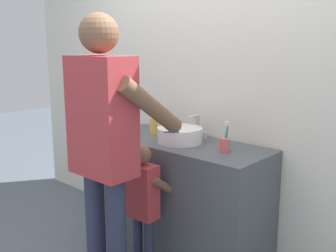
{
  "coord_description": "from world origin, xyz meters",
  "views": [
    {
      "loc": [
        1.84,
        -1.9,
        1.62
      ],
      "look_at": [
        0.0,
        0.15,
        1.04
      ],
      "focal_mm": 42.78,
      "sensor_mm": 36.0,
      "label": 1
    }
  ],
  "objects": [
    {
      "name": "child_toddler",
      "position": [
        0.0,
        -0.1,
        0.57
      ],
      "size": [
        0.29,
        0.29,
        0.95
      ],
      "color": "#2D334C",
      "rests_on": "ground"
    },
    {
      "name": "adult_parent",
      "position": [
        -0.02,
        -0.41,
        1.07
      ],
      "size": [
        0.55,
        0.58,
        1.78
      ],
      "color": "#2D334C",
      "rests_on": "ground"
    },
    {
      "name": "sink_basin",
      "position": [
        0.0,
        0.28,
        0.95
      ],
      "size": [
        0.33,
        0.33,
        0.11
      ],
      "color": "white",
      "rests_on": "vanity_cabinet"
    },
    {
      "name": "soap_bottle",
      "position": [
        -0.33,
        0.34,
        0.96
      ],
      "size": [
        0.06,
        0.06,
        0.17
      ],
      "color": "gold",
      "rests_on": "vanity_cabinet"
    },
    {
      "name": "faucet",
      "position": [
        0.0,
        0.48,
        0.97
      ],
      "size": [
        0.18,
        0.14,
        0.18
      ],
      "color": "#B7BABF",
      "rests_on": "vanity_cabinet"
    },
    {
      "name": "vanity_cabinet",
      "position": [
        0.0,
        0.3,
        0.45
      ],
      "size": [
        1.34,
        0.54,
        0.89
      ],
      "primitive_type": "cube",
      "color": "#4C5156",
      "rests_on": "ground"
    },
    {
      "name": "back_wall",
      "position": [
        0.0,
        0.62,
        1.35
      ],
      "size": [
        4.4,
        0.08,
        2.7
      ],
      "color": "silver",
      "rests_on": "ground"
    },
    {
      "name": "toothbrush_cup",
      "position": [
        0.39,
        0.28,
        0.95
      ],
      "size": [
        0.07,
        0.07,
        0.21
      ],
      "color": "#D86666",
      "rests_on": "vanity_cabinet"
    }
  ]
}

